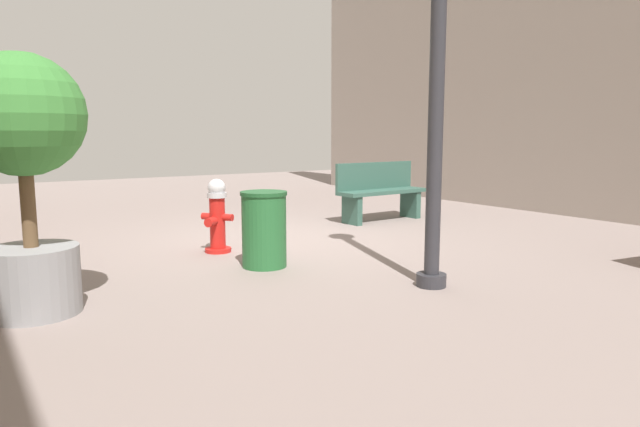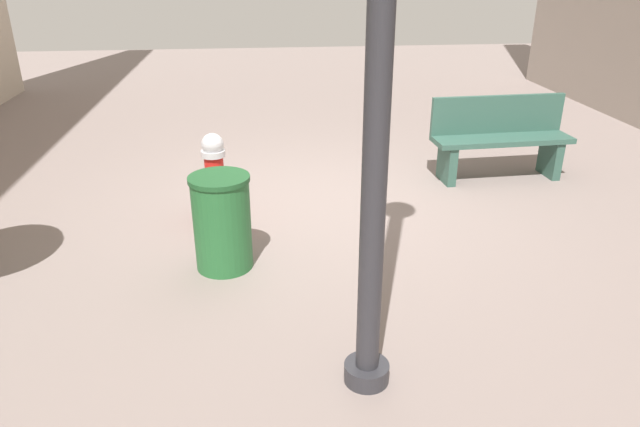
{
  "view_description": "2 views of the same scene",
  "coord_description": "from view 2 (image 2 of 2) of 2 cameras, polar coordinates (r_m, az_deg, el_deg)",
  "views": [
    {
      "loc": [
        3.78,
        6.59,
        1.42
      ],
      "look_at": [
        0.25,
        1.29,
        0.52
      ],
      "focal_mm": 31.84,
      "sensor_mm": 36.0,
      "label": 1
    },
    {
      "loc": [
        0.65,
        5.68,
        2.41
      ],
      "look_at": [
        0.19,
        1.59,
        0.58
      ],
      "focal_mm": 32.41,
      "sensor_mm": 36.0,
      "label": 2
    }
  ],
  "objects": [
    {
      "name": "trash_bin",
      "position": [
        4.83,
        -9.64,
        -0.87
      ],
      "size": [
        0.5,
        0.5,
        0.81
      ],
      "color": "#266633",
      "rests_on": "ground_plane"
    },
    {
      "name": "ground_plane",
      "position": [
        6.2,
        0.1,
        1.12
      ],
      "size": [
        23.4,
        23.4,
        0.0
      ],
      "primitive_type": "plane",
      "color": "gray"
    },
    {
      "name": "bench_near",
      "position": [
        7.12,
        17.32,
        7.26
      ],
      "size": [
        1.63,
        0.52,
        0.95
      ],
      "color": "#33594C",
      "rests_on": "ground_plane"
    },
    {
      "name": "fire_hydrant",
      "position": [
        5.73,
        -10.37,
        3.51
      ],
      "size": [
        0.37,
        0.37,
        0.89
      ],
      "color": "red",
      "rests_on": "ground_plane"
    }
  ]
}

